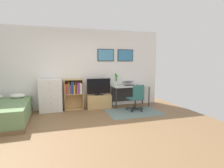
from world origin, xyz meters
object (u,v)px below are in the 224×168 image
office_chair (137,97)px  bamboo_vase (116,79)px  bed (0,113)px  television (99,87)px  laptop (129,84)px  dresser (51,95)px  desk (130,89)px  computer_mouse (137,85)px  tv_stand (99,101)px  wine_glass (120,83)px  bookshelf (74,91)px

office_chair → bamboo_vase: 1.07m
bed → bamboo_vase: size_ratio=4.54×
television → laptop: size_ratio=1.90×
television → laptop: 1.14m
dresser → desk: dresser is taller
desk → bamboo_vase: size_ratio=2.89×
desk → computer_mouse: computer_mouse is taller
dresser → laptop: bearing=1.2°
bed → tv_stand: bearing=14.5°
laptop → computer_mouse: (0.28, -0.12, -0.05)m
dresser → office_chair: dresser is taller
television → dresser: bearing=179.7°
bed → laptop: 4.07m
tv_stand → bamboo_vase: (0.66, 0.08, 0.75)m
laptop → bamboo_vase: bearing=175.0°
desk → computer_mouse: 0.32m
television → bamboo_vase: (0.66, 0.10, 0.24)m
bed → bamboo_vase: (3.47, 0.88, 0.71)m
laptop → wine_glass: wine_glass is taller
bed → laptop: (3.94, 0.84, 0.54)m
desk → computer_mouse: size_ratio=12.41×
bamboo_vase → office_chair: bearing=-63.2°
dresser → bookshelf: 0.74m
dresser → bookshelf: bearing=4.3°
computer_mouse → wine_glass: (-0.71, -0.11, 0.12)m
television → bamboo_vase: 0.71m
television → office_chair: 1.34m
office_chair → laptop: laptop is taller
bed → bamboo_vase: bearing=12.8°
tv_stand → laptop: size_ratio=1.93×
bookshelf → computer_mouse: bookshelf is taller
bamboo_vase → tv_stand: bearing=-173.0°
tv_stand → office_chair: size_ratio=0.97×
office_chair → laptop: size_ratio=2.00×
television → computer_mouse: 1.42m
television → desk: bearing=1.0°
bed → laptop: laptop is taller
bed → dresser: size_ratio=1.92×
television → desk: television is taller
tv_stand → computer_mouse: bearing=-2.9°
bed → television: bearing=14.0°
wine_glass → tv_stand: bearing=165.9°
bookshelf → television: television is taller
bed → bookshelf: bookshelf is taller
television → wine_glass: (0.71, -0.16, 0.13)m
office_chair → computer_mouse: (0.33, 0.68, 0.30)m
desk → laptop: 0.21m
dresser → tv_stand: (1.57, 0.01, -0.30)m
television → desk: 1.15m
desk → tv_stand: bearing=179.8°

